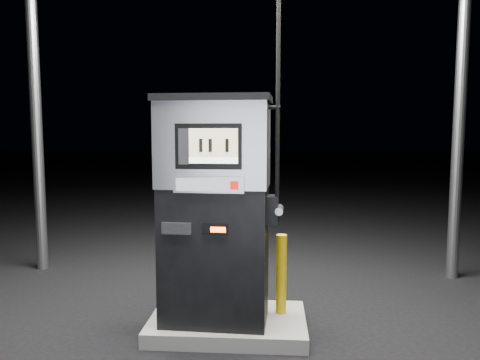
{
  "coord_description": "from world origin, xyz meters",
  "views": [
    {
      "loc": [
        0.45,
        -4.65,
        2.07
      ],
      "look_at": [
        0.13,
        0.0,
        1.58
      ],
      "focal_mm": 35.0,
      "sensor_mm": 36.0,
      "label": 1
    }
  ],
  "objects": [
    {
      "name": "ground",
      "position": [
        0.0,
        0.0,
        0.0
      ],
      "size": [
        80.0,
        80.0,
        0.0
      ],
      "primitive_type": "plane",
      "color": "black",
      "rests_on": "ground"
    },
    {
      "name": "pump_island",
      "position": [
        0.0,
        0.0,
        0.07
      ],
      "size": [
        1.6,
        1.0,
        0.15
      ],
      "primitive_type": "cube",
      "color": "slate",
      "rests_on": "ground"
    },
    {
      "name": "fuel_dispenser",
      "position": [
        -0.12,
        -0.1,
        1.31
      ],
      "size": [
        1.25,
        0.72,
        4.68
      ],
      "rotation": [
        0.0,
        0.0,
        -0.05
      ],
      "color": "black",
      "rests_on": "pump_island"
    },
    {
      "name": "bollard_left",
      "position": [
        -0.55,
        -0.07,
        0.53
      ],
      "size": [
        0.12,
        0.12,
        0.77
      ],
      "primitive_type": "cylinder",
      "rotation": [
        0.0,
        0.0,
        0.16
      ],
      "color": "yellow",
      "rests_on": "pump_island"
    },
    {
      "name": "bollard_right",
      "position": [
        0.55,
        0.15,
        0.57
      ],
      "size": [
        0.14,
        0.14,
        0.84
      ],
      "primitive_type": "cylinder",
      "rotation": [
        0.0,
        0.0,
        0.24
      ],
      "color": "yellow",
      "rests_on": "pump_island"
    }
  ]
}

